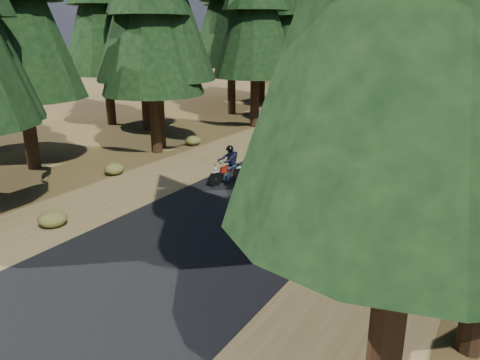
% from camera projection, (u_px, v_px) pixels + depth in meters
% --- Properties ---
extents(ground, '(120.00, 120.00, 0.00)m').
position_uv_depth(ground, '(213.00, 231.00, 13.14)').
color(ground, '#443018').
rests_on(ground, ground).
extents(road, '(6.00, 100.00, 0.01)m').
position_uv_depth(road, '(288.00, 183.00, 17.24)').
color(road, black).
rests_on(road, ground).
extents(shoulder_l, '(3.20, 100.00, 0.01)m').
position_uv_depth(shoulder_l, '(188.00, 166.00, 19.47)').
color(shoulder_l, brown).
rests_on(shoulder_l, ground).
extents(shoulder_r, '(3.20, 100.00, 0.01)m').
position_uv_depth(shoulder_r, '(419.00, 206.00, 15.01)').
color(shoulder_r, brown).
rests_on(shoulder_r, ground).
extents(understory_shrubs, '(14.49, 26.92, 0.70)m').
position_uv_depth(understory_shrubs, '(359.00, 151.00, 20.72)').
color(understory_shrubs, '#474C1E').
rests_on(understory_shrubs, ground).
extents(rider_lead, '(0.91, 1.82, 1.56)m').
position_uv_depth(rider_lead, '(275.00, 211.00, 13.19)').
color(rider_lead, beige).
rests_on(rider_lead, road).
extents(rider_follow, '(1.08, 1.65, 1.42)m').
position_uv_depth(rider_follow, '(227.00, 171.00, 17.08)').
color(rider_follow, maroon).
rests_on(rider_follow, road).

